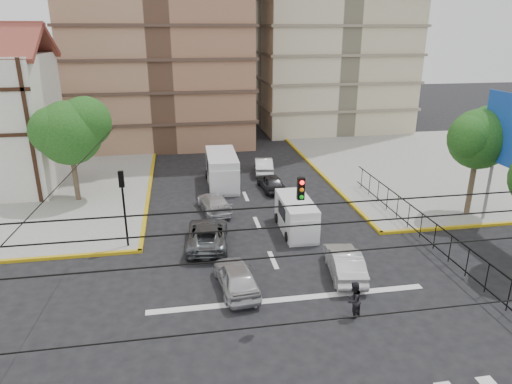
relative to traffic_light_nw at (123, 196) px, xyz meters
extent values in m
plane|color=black|center=(7.80, -7.80, -3.11)|extent=(160.00, 160.00, 0.00)
cube|color=gray|center=(27.80, 12.20, -3.04)|extent=(26.00, 26.00, 0.15)
cube|color=silver|center=(7.80, -6.60, -3.11)|extent=(13.00, 0.40, 0.01)
cylinder|color=slate|center=(22.30, 0.20, -0.96)|extent=(0.20, 0.20, 4.00)
cylinder|color=#473828|center=(21.80, 1.20, -0.87)|extent=(0.36, 0.36, 4.48)
sphere|color=#164E17|center=(21.80, 1.20, 2.05)|extent=(3.80, 3.80, 3.80)
sphere|color=#164E17|center=(22.75, 1.50, 2.62)|extent=(3.04, 3.04, 3.04)
sphere|color=#164E17|center=(21.04, 0.90, 2.24)|extent=(2.85, 2.85, 2.85)
cylinder|color=#473828|center=(-4.20, 8.20, -1.01)|extent=(0.36, 0.36, 4.20)
sphere|color=#164E17|center=(-4.20, 8.20, 1.89)|extent=(4.40, 4.40, 4.40)
sphere|color=#164E17|center=(-3.10, 8.50, 2.55)|extent=(3.52, 3.52, 3.52)
sphere|color=#164E17|center=(-5.08, 7.90, 2.11)|extent=(3.30, 3.30, 3.30)
cylinder|color=black|center=(0.00, 0.00, -1.21)|extent=(0.12, 0.12, 3.50)
cube|color=black|center=(0.00, 0.00, 0.99)|extent=(0.28, 0.22, 0.90)
sphere|color=#FF0C0C|center=(0.00, 0.00, 1.29)|extent=(0.17, 0.17, 0.17)
cube|color=black|center=(7.80, -7.80, 2.69)|extent=(0.28, 0.22, 0.90)
cylinder|color=black|center=(7.80, -16.80, 3.14)|extent=(18.00, 0.03, 0.03)
cube|color=silver|center=(9.93, 0.68, -2.10)|extent=(1.82, 4.44, 2.03)
cube|color=silver|center=(9.93, -1.08, -2.23)|extent=(1.69, 1.08, 1.41)
cube|color=black|center=(9.93, -1.39, -1.74)|extent=(1.63, 0.12, 0.79)
cylinder|color=black|center=(9.10, -0.73, -2.80)|extent=(0.25, 0.62, 0.62)
cylinder|color=black|center=(10.77, -0.73, -2.80)|extent=(0.25, 0.62, 0.62)
cylinder|color=black|center=(9.10, 2.10, -2.80)|extent=(0.25, 0.62, 0.62)
cylinder|color=black|center=(10.77, 2.10, -2.80)|extent=(0.25, 0.62, 0.62)
cube|color=silver|center=(6.36, 10.10, -1.83)|extent=(2.35, 5.62, 2.57)
cube|color=silver|center=(6.36, 7.86, -2.00)|extent=(2.15, 1.38, 1.79)
cube|color=black|center=(6.36, 7.47, -1.38)|extent=(2.07, 0.14, 1.00)
cylinder|color=black|center=(5.30, 8.31, -2.72)|extent=(0.25, 0.78, 0.78)
cylinder|color=black|center=(7.42, 8.31, -2.72)|extent=(0.25, 0.78, 0.78)
cylinder|color=black|center=(5.30, 11.88, -2.72)|extent=(0.25, 0.78, 0.78)
cylinder|color=black|center=(7.42, 11.88, -2.72)|extent=(0.25, 0.78, 0.78)
imported|color=#BCBCC1|center=(5.49, -5.38, -2.42)|extent=(2.04, 4.22, 1.39)
imported|color=silver|center=(11.01, -4.93, -2.42)|extent=(2.04, 4.36, 1.38)
imported|color=#54575B|center=(4.47, -0.39, -2.43)|extent=(2.74, 5.09, 1.36)
imported|color=silver|center=(5.26, 4.69, -2.50)|extent=(2.41, 4.46, 1.23)
imported|color=#29282B|center=(9.94, 8.24, -2.47)|extent=(1.79, 3.88, 1.29)
imported|color=white|center=(10.17, 12.71, -2.43)|extent=(1.96, 4.30, 1.37)
imported|color=black|center=(10.14, -8.37, -2.28)|extent=(1.02, 0.98, 1.66)
camera|label=1|loc=(3.22, -24.14, 8.61)|focal=32.00mm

